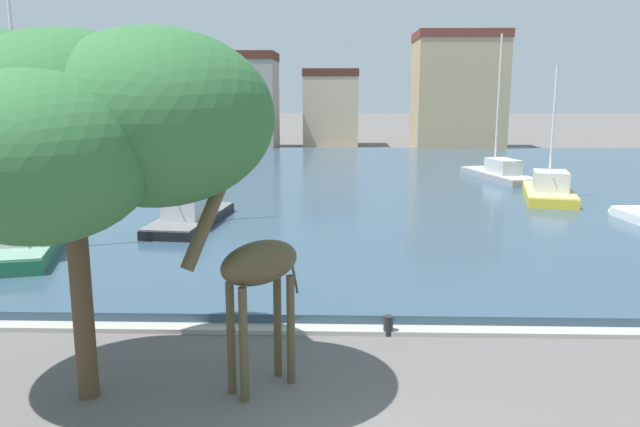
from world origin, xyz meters
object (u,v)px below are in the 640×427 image
(giraffe_statue, at_px, (254,269))
(sailboat_grey, at_px, (494,175))
(sailboat_teal, at_px, (221,159))
(shade_tree, at_px, (72,125))
(sailboat_black, at_px, (194,217))
(sailboat_navy, at_px, (188,187))
(sailboat_green, at_px, (31,241))
(mooring_bollard, at_px, (388,326))
(sailboat_yellow, at_px, (548,193))

(giraffe_statue, distance_m, sailboat_grey, 30.90)
(sailboat_grey, bearing_deg, sailboat_teal, 156.52)
(giraffe_statue, relative_size, shade_tree, 0.68)
(sailboat_black, relative_size, sailboat_navy, 1.37)
(sailboat_teal, height_order, sailboat_navy, sailboat_teal)
(giraffe_statue, xyz_separation_m, sailboat_green, (-9.33, 9.60, -1.88))
(sailboat_grey, relative_size, shade_tree, 1.27)
(mooring_bollard, bearing_deg, sailboat_green, 151.50)
(giraffe_statue, bearing_deg, shade_tree, -173.09)
(mooring_bollard, bearing_deg, giraffe_statue, -134.56)
(sailboat_yellow, bearing_deg, sailboat_navy, 175.30)
(sailboat_grey, bearing_deg, shade_tree, -117.37)
(giraffe_statue, xyz_separation_m, mooring_bollard, (2.91, 2.95, -2.31))
(sailboat_yellow, bearing_deg, giraffe_statue, -121.12)
(sailboat_yellow, distance_m, sailboat_black, 18.58)
(sailboat_black, distance_m, mooring_bollard, 13.76)
(sailboat_teal, bearing_deg, mooring_bollard, -72.78)
(sailboat_navy, relative_size, sailboat_green, 0.62)
(sailboat_yellow, distance_m, shade_tree, 27.24)
(giraffe_statue, xyz_separation_m, sailboat_black, (-4.58, 14.49, -1.97))
(shade_tree, bearing_deg, sailboat_teal, 96.72)
(sailboat_black, height_order, sailboat_grey, sailboat_grey)
(sailboat_yellow, relative_size, shade_tree, 0.97)
(mooring_bollard, bearing_deg, sailboat_grey, 70.94)
(sailboat_teal, bearing_deg, shade_tree, -83.28)
(giraffe_statue, bearing_deg, sailboat_teal, 101.66)
(sailboat_green, relative_size, mooring_bollard, 19.66)
(sailboat_black, distance_m, sailboat_navy, 8.57)
(shade_tree, bearing_deg, sailboat_grey, 62.63)
(sailboat_teal, distance_m, sailboat_green, 27.38)
(sailboat_black, height_order, sailboat_green, sailboat_green)
(shade_tree, relative_size, mooring_bollard, 14.77)
(sailboat_black, bearing_deg, sailboat_green, -134.16)
(sailboat_teal, relative_size, sailboat_green, 0.85)
(sailboat_black, bearing_deg, sailboat_yellow, 20.99)
(sailboat_teal, bearing_deg, sailboat_black, -82.28)
(sailboat_teal, height_order, shade_tree, sailboat_teal)
(sailboat_grey, distance_m, shade_tree, 32.90)
(sailboat_teal, height_order, sailboat_grey, sailboat_grey)
(sailboat_green, bearing_deg, shade_tree, -58.55)
(sailboat_navy, bearing_deg, sailboat_yellow, -4.70)
(sailboat_black, height_order, sailboat_navy, sailboat_black)
(giraffe_statue, xyz_separation_m, sailboat_navy, (-6.83, 22.76, -2.00))
(giraffe_statue, bearing_deg, sailboat_navy, 106.71)
(giraffe_statue, height_order, sailboat_yellow, sailboat_yellow)
(sailboat_grey, xyz_separation_m, mooring_bollard, (-8.83, -25.56, -0.33))
(giraffe_statue, height_order, sailboat_black, sailboat_black)
(sailboat_yellow, distance_m, sailboat_green, 24.94)
(giraffe_statue, height_order, mooring_bollard, giraffe_statue)
(giraffe_statue, relative_size, sailboat_black, 0.60)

